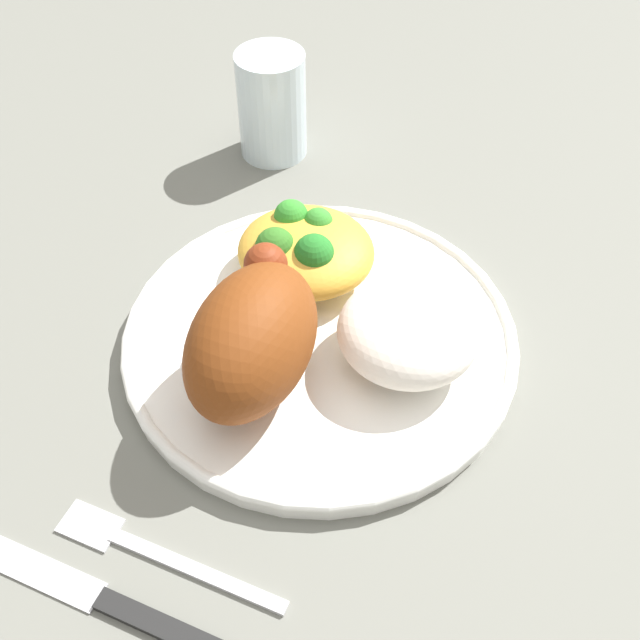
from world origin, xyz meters
name	(u,v)px	position (x,y,z in m)	size (l,w,h in m)	color
ground_plane	(320,345)	(0.00, 0.00, 0.00)	(2.00, 2.00, 0.00)	slate
plate	(320,337)	(0.00, 0.00, 0.01)	(0.27, 0.27, 0.02)	white
roasted_chicken	(252,338)	(-0.05, 0.02, 0.06)	(0.12, 0.07, 0.08)	brown
rice_pile	(408,330)	(0.00, -0.06, 0.04)	(0.09, 0.09, 0.04)	white
mac_cheese_with_broccoli	(304,249)	(0.05, 0.03, 0.04)	(0.09, 0.10, 0.05)	gold
fork	(157,553)	(-0.18, 0.03, 0.00)	(0.02, 0.14, 0.01)	silver
knife	(100,598)	(-0.21, 0.05, 0.00)	(0.02, 0.19, 0.01)	black
water_glass	(272,105)	(0.20, 0.12, 0.05)	(0.06, 0.06, 0.09)	silver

